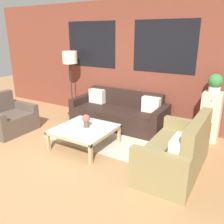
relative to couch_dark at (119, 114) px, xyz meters
name	(u,v)px	position (x,y,z in m)	size (l,w,h in m)	color
ground_plane	(58,159)	(-0.12, -1.95, -0.28)	(16.00, 16.00, 0.00)	#AD7F51
wall_back_brick	(125,62)	(-0.12, 0.49, 1.13)	(8.40, 0.09, 2.80)	brown
rug	(102,135)	(-0.02, -0.73, -0.27)	(2.01, 1.42, 0.00)	beige
couch_dark	(119,114)	(0.00, 0.00, 0.00)	(2.23, 0.88, 0.78)	black
settee_vintage	(177,153)	(1.74, -1.27, 0.03)	(0.80, 1.55, 0.92)	olive
armchair_corner	(9,119)	(-1.90, -1.57, 0.00)	(0.80, 0.95, 0.84)	brown
coffee_table	(85,130)	(-0.02, -1.31, 0.05)	(1.04, 1.04, 0.38)	silver
floor_lamp	(70,60)	(-1.47, 0.07, 1.15)	(0.37, 0.37, 1.65)	#2D2D2D
drawer_cabinet	(210,117)	(1.96, 0.22, 0.22)	(0.36, 0.39, 0.99)	beige
potted_plant	(215,83)	(1.96, 0.22, 0.90)	(0.27, 0.27, 0.36)	silver
flower_vase	(86,120)	(-0.01, -1.26, 0.25)	(0.15, 0.15, 0.25)	brown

